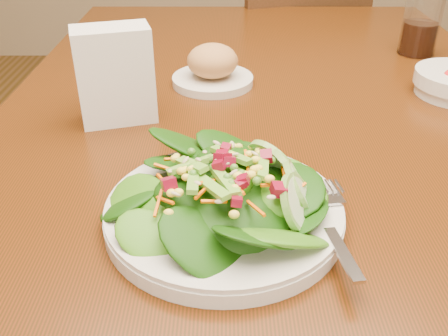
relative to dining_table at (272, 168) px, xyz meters
The scene contains 6 objects.
dining_table is the anchor object (origin of this frame).
chair_far 0.88m from the dining_table, 81.51° to the left, with size 0.51×0.51×0.89m.
salad_plate 0.32m from the dining_table, 104.34° to the right, with size 0.27×0.26×0.08m.
bread_plate 0.21m from the dining_table, 129.10° to the left, with size 0.15×0.15×0.07m.
drinking_glass 0.46m from the dining_table, 42.78° to the left, with size 0.07×0.07×0.13m.
napkin_holder 0.30m from the dining_table, behind, with size 0.12×0.09×0.14m.
Camera 1 is at (-0.08, -0.72, 1.09)m, focal length 40.00 mm.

